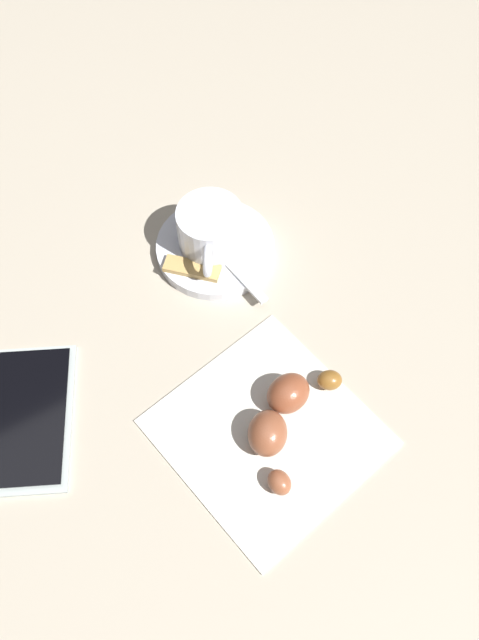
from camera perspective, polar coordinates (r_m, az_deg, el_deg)
name	(u,v)px	position (r m, az deg, el deg)	size (l,w,h in m)	color
ground_plane	(223,323)	(0.64, -1.43, -0.28)	(1.80, 1.80, 0.00)	#B4A893
saucer	(215,248)	(0.69, -2.11, 6.28)	(0.12, 0.12, 0.01)	silver
espresso_cup	(210,229)	(0.66, -2.56, 7.90)	(0.08, 0.07, 0.05)	silver
teaspoon	(213,245)	(0.68, -2.28, 6.49)	(0.13, 0.03, 0.01)	silver
sugar_packet	(195,267)	(0.66, -3.89, 4.61)	(0.06, 0.02, 0.01)	tan
napkin	(268,432)	(0.60, 2.45, -9.65)	(0.17, 0.17, 0.00)	silver
croissant	(282,415)	(0.58, 3.71, -8.25)	(0.10, 0.12, 0.03)	brown
cell_phone	(28,414)	(0.63, -17.87, -7.75)	(0.16, 0.13, 0.01)	#B3BFBB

